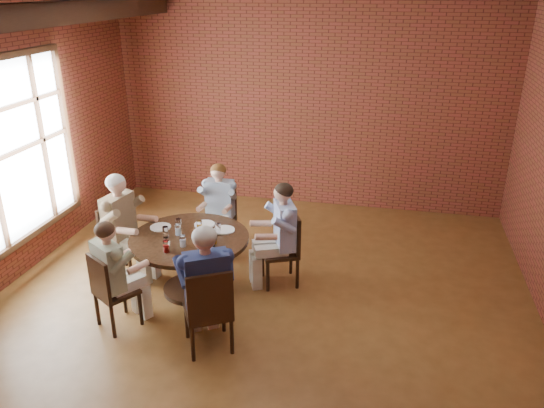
% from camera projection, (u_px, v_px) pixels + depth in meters
% --- Properties ---
extents(floor, '(7.00, 7.00, 0.00)m').
position_uv_depth(floor, '(256.00, 311.00, 6.26)').
color(floor, brown).
rests_on(floor, ground).
extents(ceiling, '(7.00, 7.00, 0.00)m').
position_uv_depth(ceiling, '(252.00, 5.00, 4.95)').
color(ceiling, silver).
rests_on(ceiling, wall_back).
extents(wall_back, '(7.00, 0.00, 7.00)m').
position_uv_depth(wall_back, '(307.00, 106.00, 8.76)').
color(wall_back, maroon).
rests_on(wall_back, ground).
extents(ceiling_beam, '(0.22, 6.90, 0.26)m').
position_uv_depth(ceiling_beam, '(24.00, 16.00, 5.50)').
color(ceiling_beam, '#321C10').
rests_on(ceiling_beam, ceiling).
extents(window, '(0.10, 2.16, 2.36)m').
position_uv_depth(window, '(17.00, 150.00, 6.63)').
color(window, white).
rests_on(window, wall_left).
extents(dining_table, '(1.45, 1.45, 0.75)m').
position_uv_depth(dining_table, '(190.00, 253.00, 6.49)').
color(dining_table, '#321C10').
rests_on(dining_table, floor).
extents(chair_a, '(0.57, 0.57, 0.95)m').
position_uv_depth(chair_a, '(287.00, 246.00, 6.70)').
color(chair_a, '#321C10').
rests_on(chair_a, floor).
extents(diner_a, '(0.83, 0.76, 1.36)m').
position_uv_depth(diner_a, '(280.00, 235.00, 6.62)').
color(diner_a, '#4865BD').
rests_on(diner_a, floor).
extents(chair_b, '(0.41, 0.41, 0.91)m').
position_uv_depth(chair_b, '(221.00, 216.00, 7.59)').
color(chair_b, '#321C10').
rests_on(chair_b, floor).
extents(diner_b, '(0.51, 0.62, 1.29)m').
position_uv_depth(diner_b, '(219.00, 209.00, 7.46)').
color(diner_b, '#8290A5').
rests_on(diner_b, floor).
extents(chair_c, '(0.54, 0.54, 0.98)m').
position_uv_depth(chair_c, '(119.00, 238.00, 6.87)').
color(chair_c, '#321C10').
rests_on(chair_c, floor).
extents(diner_c, '(0.79, 0.69, 1.41)m').
position_uv_depth(diner_c, '(124.00, 227.00, 6.77)').
color(diner_c, brown).
rests_on(diner_c, floor).
extents(chair_d, '(0.56, 0.56, 0.91)m').
position_uv_depth(chair_d, '(109.00, 289.00, 5.78)').
color(chair_d, '#321C10').
rests_on(chair_d, floor).
extents(diner_d, '(0.75, 0.79, 1.28)m').
position_uv_depth(diner_d, '(114.00, 275.00, 5.78)').
color(diner_d, tan).
rests_on(diner_d, floor).
extents(chair_e, '(0.64, 0.64, 0.98)m').
position_uv_depth(chair_e, '(209.00, 308.00, 5.39)').
color(chair_e, '#321C10').
rests_on(chair_e, floor).
extents(diner_e, '(0.85, 0.90, 1.41)m').
position_uv_depth(diner_e, '(206.00, 288.00, 5.41)').
color(diner_e, '#1C254E').
rests_on(diner_e, floor).
extents(plate_a, '(0.26, 0.26, 0.01)m').
position_uv_depth(plate_a, '(224.00, 230.00, 6.57)').
color(plate_a, white).
rests_on(plate_a, dining_table).
extents(plate_b, '(0.26, 0.26, 0.01)m').
position_uv_depth(plate_b, '(205.00, 224.00, 6.72)').
color(plate_b, white).
rests_on(plate_b, dining_table).
extents(plate_c, '(0.26, 0.26, 0.01)m').
position_uv_depth(plate_c, '(161.00, 227.00, 6.64)').
color(plate_c, white).
rests_on(plate_c, dining_table).
extents(plate_d, '(0.26, 0.26, 0.01)m').
position_uv_depth(plate_d, '(211.00, 253.00, 6.00)').
color(plate_d, white).
rests_on(plate_d, dining_table).
extents(glass_a, '(0.07, 0.07, 0.14)m').
position_uv_depth(glass_a, '(218.00, 229.00, 6.45)').
color(glass_a, white).
rests_on(glass_a, dining_table).
extents(glass_b, '(0.07, 0.07, 0.14)m').
position_uv_depth(glass_b, '(200.00, 226.00, 6.52)').
color(glass_b, white).
rests_on(glass_b, dining_table).
extents(glass_c, '(0.07, 0.07, 0.14)m').
position_uv_depth(glass_c, '(179.00, 224.00, 6.58)').
color(glass_c, white).
rests_on(glass_c, dining_table).
extents(glass_d, '(0.07, 0.07, 0.14)m').
position_uv_depth(glass_d, '(178.00, 230.00, 6.43)').
color(glass_d, white).
rests_on(glass_d, dining_table).
extents(glass_e, '(0.07, 0.07, 0.14)m').
position_uv_depth(glass_e, '(166.00, 232.00, 6.37)').
color(glass_e, white).
rests_on(glass_e, dining_table).
extents(glass_f, '(0.07, 0.07, 0.14)m').
position_uv_depth(glass_f, '(166.00, 246.00, 6.02)').
color(glass_f, white).
rests_on(glass_f, dining_table).
extents(glass_g, '(0.07, 0.07, 0.14)m').
position_uv_depth(glass_g, '(183.00, 241.00, 6.14)').
color(glass_g, white).
rests_on(glass_g, dining_table).
extents(glass_h, '(0.07, 0.07, 0.14)m').
position_uv_depth(glass_h, '(214.00, 238.00, 6.21)').
color(glass_h, white).
rests_on(glass_h, dining_table).
extents(smartphone, '(0.11, 0.16, 0.01)m').
position_uv_depth(smartphone, '(212.00, 249.00, 6.11)').
color(smartphone, black).
rests_on(smartphone, dining_table).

